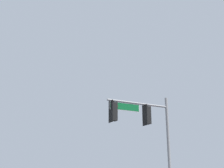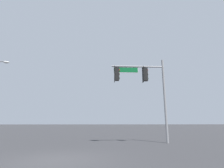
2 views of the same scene
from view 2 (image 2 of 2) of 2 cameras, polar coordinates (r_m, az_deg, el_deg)
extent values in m
plane|color=#2D2D30|center=(8.06, -17.87, -22.65)|extent=(400.00, 400.00, 0.00)
cylinder|color=gray|center=(14.64, 16.87, -4.85)|extent=(0.18, 0.18, 6.65)
cylinder|color=gray|center=(14.68, 8.27, 5.65)|extent=(4.27, 0.32, 0.12)
cube|color=black|center=(14.58, 10.10, 3.09)|extent=(0.05, 0.52, 1.30)
cube|color=black|center=(14.62, 10.83, 3.07)|extent=(0.37, 0.34, 1.10)
cylinder|color=black|center=(14.80, 10.73, 5.35)|extent=(0.04, 0.04, 0.12)
cylinder|color=red|center=(14.76, 11.53, 4.29)|extent=(0.04, 0.22, 0.22)
cylinder|color=#392D05|center=(14.67, 11.59, 3.06)|extent=(0.04, 0.22, 0.22)
cylinder|color=black|center=(14.59, 11.64, 1.81)|extent=(0.04, 0.22, 0.22)
cube|color=black|center=(14.24, 0.83, 3.27)|extent=(0.05, 0.52, 1.30)
cube|color=black|center=(14.26, 1.59, 3.26)|extent=(0.37, 0.34, 1.10)
cylinder|color=black|center=(14.44, 1.58, 5.58)|extent=(0.04, 0.04, 0.12)
cylinder|color=red|center=(14.37, 2.38, 4.51)|extent=(0.04, 0.22, 0.22)
cylinder|color=#392D05|center=(14.27, 2.39, 3.24)|extent=(0.04, 0.22, 0.22)
cylinder|color=black|center=(14.19, 2.41, 1.96)|extent=(0.04, 0.22, 0.22)
cube|color=#0F602D|center=(14.44, 4.58, 4.60)|extent=(1.96, 0.13, 0.41)
cube|color=white|center=(14.44, 4.58, 4.60)|extent=(2.02, 0.12, 0.47)
ellipsoid|color=silver|center=(19.14, -31.22, 6.09)|extent=(0.56, 0.28, 0.20)
camera|label=1|loc=(7.50, -109.22, 4.64)|focal=50.00mm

